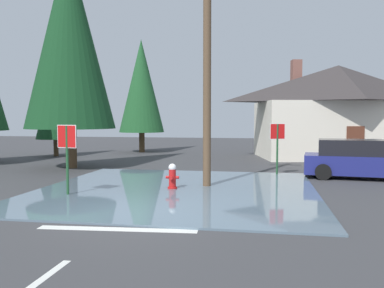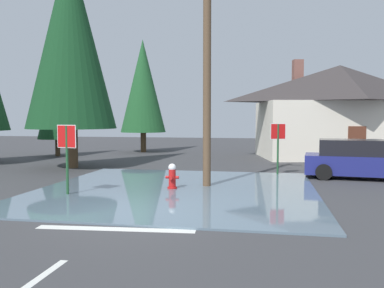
{
  "view_description": "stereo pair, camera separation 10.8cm",
  "coord_description": "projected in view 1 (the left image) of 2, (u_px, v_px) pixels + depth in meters",
  "views": [
    {
      "loc": [
        3.32,
        -9.79,
        2.45
      ],
      "look_at": [
        0.79,
        4.53,
        1.52
      ],
      "focal_mm": 37.9,
      "sensor_mm": 36.0,
      "label": 1
    },
    {
      "loc": [
        3.42,
        -9.77,
        2.45
      ],
      "look_at": [
        0.79,
        4.53,
        1.52
      ],
      "focal_mm": 37.9,
      "sensor_mm": 36.0,
      "label": 2
    }
  ],
  "objects": [
    {
      "name": "pine_tree_tall_left",
      "position": [
        55.0,
        100.0,
        25.91
      ],
      "size": [
        2.47,
        2.47,
        6.17
      ],
      "color": "#4C3823",
      "rests_on": "ground"
    },
    {
      "name": "stop_sign_far",
      "position": [
        277.0,
        139.0,
        17.18
      ],
      "size": [
        0.63,
        0.24,
        2.22
      ],
      "color": "#1E4C28",
      "rests_on": "ground"
    },
    {
      "name": "lane_stop_bar",
      "position": [
        117.0,
        229.0,
        8.93
      ],
      "size": [
        3.58,
        0.57,
        0.01
      ],
      "primitive_type": "cube",
      "rotation": [
        0.0,
        0.0,
        0.08
      ],
      "color": "silver",
      "rests_on": "ground"
    },
    {
      "name": "fire_hydrant",
      "position": [
        172.0,
        177.0,
        13.77
      ],
      "size": [
        0.46,
        0.39,
        0.91
      ],
      "color": "red",
      "rests_on": "ground"
    },
    {
      "name": "ground_plane",
      "position": [
        131.0,
        216.0,
        10.36
      ],
      "size": [
        80.0,
        80.0,
        0.1
      ],
      "primitive_type": "cube",
      "color": "#38383A"
    },
    {
      "name": "flood_puddle",
      "position": [
        177.0,
        189.0,
        13.75
      ],
      "size": [
        9.24,
        9.44,
        0.05
      ],
      "primitive_type": "cube",
      "color": "slate",
      "rests_on": "ground"
    },
    {
      "name": "house",
      "position": [
        337.0,
        110.0,
        25.07
      ],
      "size": [
        11.1,
        7.63,
        6.14
      ],
      "color": "silver",
      "rests_on": "ground"
    },
    {
      "name": "stop_sign_near",
      "position": [
        67.0,
        146.0,
        12.63
      ],
      "size": [
        0.71,
        0.18,
        2.24
      ],
      "color": "#1E4C28",
      "rests_on": "ground"
    },
    {
      "name": "pine_tree_short_left",
      "position": [
        141.0,
        86.0,
        28.86
      ],
      "size": [
        3.21,
        3.21,
        8.03
      ],
      "color": "#4C3823",
      "rests_on": "ground"
    },
    {
      "name": "utility_pole",
      "position": [
        207.0,
        50.0,
        14.05
      ],
      "size": [
        1.6,
        0.28,
        9.26
      ],
      "color": "brown",
      "rests_on": "ground"
    },
    {
      "name": "pine_tree_far_center",
      "position": [
        69.0,
        37.0,
        19.5
      ],
      "size": [
        4.32,
        4.32,
        10.8
      ],
      "color": "#4C3823",
      "rests_on": "ground"
    },
    {
      "name": "parked_car",
      "position": [
        361.0,
        160.0,
        16.41
      ],
      "size": [
        4.76,
        2.39,
        1.58
      ],
      "color": "navy",
      "rests_on": "ground"
    }
  ]
}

